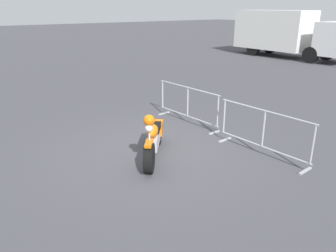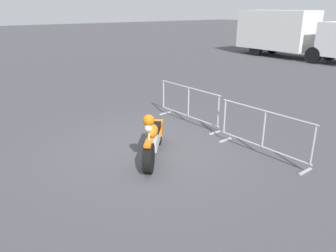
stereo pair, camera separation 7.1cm
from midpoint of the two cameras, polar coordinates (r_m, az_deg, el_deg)
The scene contains 7 objects.
ground_plane at distance 7.82m, azimuth -1.99°, elevation -4.20°, with size 120.00×120.00×0.00m, color #424247.
motorcycle at distance 7.32m, azimuth -2.29°, elevation -2.01°, with size 1.75×1.51×1.21m.
crowd_barrier_near at distance 9.48m, azimuth 3.79°, elevation 3.78°, with size 2.41×0.60×1.07m.
crowd_barrier_far at distance 7.67m, azimuth 16.54°, elevation -1.04°, with size 2.41×0.60×1.07m.
box_truck at distance 23.73m, azimuth 20.31°, elevation 15.11°, with size 7.79×2.58×2.98m.
parked_car_black at distance 30.81m, azimuth 20.10°, elevation 14.30°, with size 2.38×4.43×1.43m.
parked_car_white at distance 28.58m, azimuth 24.45°, elevation 13.36°, with size 2.35×4.38×1.41m.
Camera 2 is at (6.00, -3.84, 3.22)m, focal length 35.00 mm.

